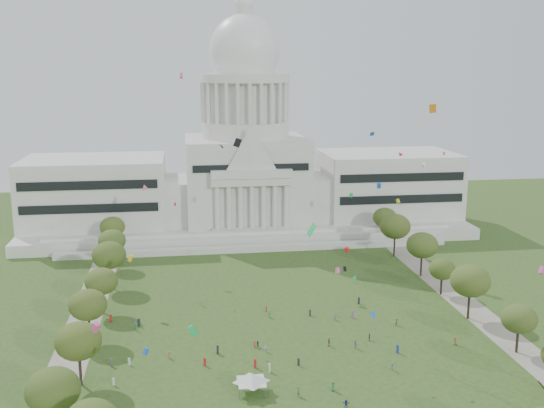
% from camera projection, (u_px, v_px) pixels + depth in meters
% --- Properties ---
extents(ground, '(400.00, 400.00, 0.00)m').
position_uv_depth(ground, '(303.00, 363.00, 131.47)').
color(ground, '#314C1E').
rests_on(ground, ground).
extents(capitol, '(160.00, 64.50, 91.30)m').
position_uv_depth(capitol, '(246.00, 170.00, 236.66)').
color(capitol, silver).
rests_on(capitol, ground).
extents(path_left, '(8.00, 160.00, 0.04)m').
position_uv_depth(path_left, '(85.00, 320.00, 153.82)').
color(path_left, gray).
rests_on(path_left, ground).
extents(path_right, '(8.00, 160.00, 0.04)m').
position_uv_depth(path_right, '(460.00, 299.00, 167.16)').
color(path_right, gray).
rests_on(path_right, ground).
extents(row_tree_l_0, '(8.85, 8.85, 12.59)m').
position_uv_depth(row_tree_l_0, '(53.00, 390.00, 102.31)').
color(row_tree_l_0, black).
rests_on(row_tree_l_0, ground).
extents(row_tree_l_1, '(8.86, 8.86, 12.59)m').
position_uv_depth(row_tree_l_1, '(78.00, 341.00, 120.58)').
color(row_tree_l_1, black).
rests_on(row_tree_l_1, ground).
extents(row_tree_r_1, '(7.58, 7.58, 10.78)m').
position_uv_depth(row_tree_r_1, '(519.00, 319.00, 134.58)').
color(row_tree_r_1, black).
rests_on(row_tree_r_1, ground).
extents(row_tree_l_2, '(8.42, 8.42, 11.97)m').
position_uv_depth(row_tree_l_2, '(88.00, 305.00, 140.15)').
color(row_tree_l_2, black).
rests_on(row_tree_l_2, ground).
extents(row_tree_r_2, '(9.55, 9.55, 13.58)m').
position_uv_depth(row_tree_r_2, '(470.00, 281.00, 152.43)').
color(row_tree_r_2, black).
rests_on(row_tree_r_2, ground).
extents(row_tree_l_3, '(8.12, 8.12, 11.55)m').
position_uv_depth(row_tree_l_3, '(101.00, 281.00, 156.42)').
color(row_tree_l_3, black).
rests_on(row_tree_l_3, ground).
extents(row_tree_r_3, '(7.01, 7.01, 9.98)m').
position_uv_depth(row_tree_r_3, '(442.00, 269.00, 169.51)').
color(row_tree_r_3, black).
rests_on(row_tree_r_3, ground).
extents(row_tree_l_4, '(9.29, 9.29, 13.21)m').
position_uv_depth(row_tree_l_4, '(109.00, 255.00, 174.07)').
color(row_tree_l_4, black).
rests_on(row_tree_l_4, ground).
extents(row_tree_r_4, '(9.19, 9.19, 13.06)m').
position_uv_depth(row_tree_r_4, '(422.00, 245.00, 184.14)').
color(row_tree_r_4, black).
rests_on(row_tree_r_4, ground).
extents(row_tree_l_5, '(8.33, 8.33, 11.85)m').
position_uv_depth(row_tree_l_5, '(112.00, 241.00, 192.11)').
color(row_tree_l_5, black).
rests_on(row_tree_l_5, ground).
extents(row_tree_r_5, '(9.82, 9.82, 13.96)m').
position_uv_depth(row_tree_r_5, '(395.00, 226.00, 203.33)').
color(row_tree_r_5, black).
rests_on(row_tree_r_5, ground).
extents(row_tree_l_6, '(8.19, 8.19, 11.64)m').
position_uv_depth(row_tree_l_6, '(112.00, 227.00, 209.45)').
color(row_tree_l_6, black).
rests_on(row_tree_l_6, ground).
extents(row_tree_r_6, '(8.42, 8.42, 11.97)m').
position_uv_depth(row_tree_r_6, '(385.00, 218.00, 221.32)').
color(row_tree_r_6, black).
rests_on(row_tree_r_6, ground).
extents(event_tent, '(7.31, 7.31, 4.06)m').
position_uv_depth(event_tent, '(251.00, 377.00, 118.73)').
color(event_tent, '#4C4C4C').
rests_on(event_tent, ground).
extents(person_0, '(1.00, 1.05, 1.81)m').
position_uv_depth(person_0, '(455.00, 341.00, 139.73)').
color(person_0, olive).
rests_on(person_0, ground).
extents(person_2, '(1.00, 0.95, 1.77)m').
position_uv_depth(person_2, '(397.00, 322.00, 150.11)').
color(person_2, olive).
rests_on(person_2, ground).
extents(person_3, '(0.87, 1.36, 1.95)m').
position_uv_depth(person_3, '(355.00, 344.00, 137.93)').
color(person_3, '#4C4C51').
rests_on(person_3, ground).
extents(person_4, '(0.75, 1.22, 1.98)m').
position_uv_depth(person_4, '(329.00, 342.00, 138.98)').
color(person_4, olive).
rests_on(person_4, ground).
extents(person_5, '(1.59, 1.34, 1.63)m').
position_uv_depth(person_5, '(266.00, 348.00, 136.21)').
color(person_5, silver).
rests_on(person_5, ground).
extents(person_6, '(0.73, 1.02, 1.96)m').
position_uv_depth(person_6, '(333.00, 386.00, 119.81)').
color(person_6, '#33723F').
rests_on(person_6, ground).
extents(person_7, '(0.82, 0.88, 1.95)m').
position_uv_depth(person_7, '(298.00, 392.00, 117.82)').
color(person_7, '#33723F').
rests_on(person_7, ground).
extents(person_8, '(0.71, 0.44, 1.44)m').
position_uv_depth(person_8, '(258.00, 344.00, 138.73)').
color(person_8, '#26262B').
rests_on(person_8, ground).
extents(person_9, '(0.81, 1.13, 1.58)m').
position_uv_depth(person_9, '(392.00, 367.00, 127.90)').
color(person_9, '#4C4C51').
rests_on(person_9, ground).
extents(person_10, '(0.59, 1.04, 1.74)m').
position_uv_depth(person_10, '(369.00, 337.00, 141.86)').
color(person_10, '#4C4C51').
rests_on(person_10, ground).
extents(person_11, '(1.46, 0.91, 1.47)m').
position_uv_depth(person_11, '(346.00, 403.00, 114.11)').
color(person_11, navy).
rests_on(person_11, ground).
extents(distant_crowd, '(62.91, 39.69, 1.94)m').
position_uv_depth(distant_crowd, '(233.00, 336.00, 142.63)').
color(distant_crowd, '#4C4C51').
rests_on(distant_crowd, ground).
extents(kite_swarm, '(89.02, 104.75, 55.63)m').
position_uv_depth(kite_swarm, '(313.00, 236.00, 135.74)').
color(kite_swarm, '#E54C8C').
rests_on(kite_swarm, ground).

